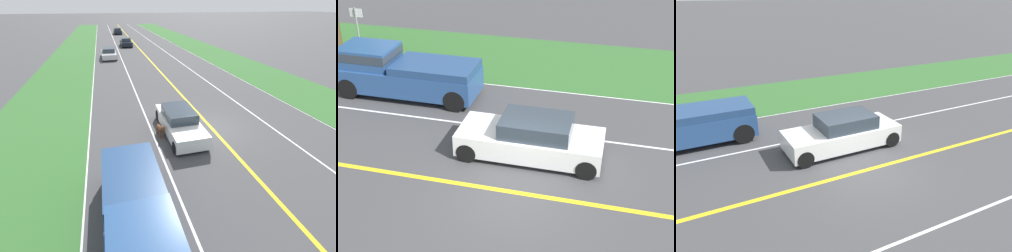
# 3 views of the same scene
# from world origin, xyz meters

# --- Properties ---
(ground_plane) EXTENTS (400.00, 400.00, 0.00)m
(ground_plane) POSITION_xyz_m (0.00, 0.00, 0.00)
(ground_plane) COLOR #424244
(centre_divider_line) EXTENTS (0.18, 160.00, 0.01)m
(centre_divider_line) POSITION_xyz_m (0.00, 0.00, 0.00)
(centre_divider_line) COLOR yellow
(centre_divider_line) RESTS_ON ground
(lane_edge_line_right) EXTENTS (0.14, 160.00, 0.01)m
(lane_edge_line_right) POSITION_xyz_m (7.00, 0.00, 0.00)
(lane_edge_line_right) COLOR white
(lane_edge_line_right) RESTS_ON ground
(lane_dash_same_dir) EXTENTS (0.10, 160.00, 0.01)m
(lane_dash_same_dir) POSITION_xyz_m (3.50, 0.00, 0.00)
(lane_dash_same_dir) COLOR white
(lane_dash_same_dir) RESTS_ON ground
(lane_dash_oncoming) EXTENTS (0.10, 160.00, 0.01)m
(lane_dash_oncoming) POSITION_xyz_m (-3.50, 0.00, 0.00)
(lane_dash_oncoming) COLOR white
(lane_dash_oncoming) RESTS_ON ground
(grass_verge_right) EXTENTS (6.00, 160.00, 0.03)m
(grass_verge_right) POSITION_xyz_m (10.00, 0.00, 0.01)
(grass_verge_right) COLOR #33662D
(grass_verge_right) RESTS_ON ground
(ego_car) EXTENTS (1.82, 4.61, 1.41)m
(ego_car) POSITION_xyz_m (2.00, -0.01, 0.66)
(ego_car) COLOR white
(ego_car) RESTS_ON ground
(dog) EXTENTS (0.35, 1.26, 0.81)m
(dog) POSITION_xyz_m (3.14, 0.13, 0.50)
(dog) COLOR brown
(dog) RESTS_ON ground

